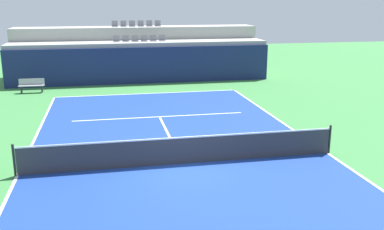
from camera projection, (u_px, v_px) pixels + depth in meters
The scene contains 14 objects.
ground_plane at pixel (183, 164), 15.20m from camera, with size 80.00×80.00×0.00m, color #387A3D.
court_surface at pixel (183, 164), 15.20m from camera, with size 11.00×24.00×0.01m, color navy.
baseline_far at pixel (148, 94), 26.52m from camera, with size 11.00×0.10×0.00m, color white.
sideline_left at pixel (17, 176), 14.15m from camera, with size 0.10×24.00×0.00m, color white.
sideline_right at pixel (327, 153), 16.24m from camera, with size 0.10×24.00×0.00m, color white.
service_line_far at pixel (159, 117), 21.26m from camera, with size 8.26×0.10×0.00m, color white.
centre_service_line at pixel (169, 136), 18.23m from camera, with size 0.10×6.40×0.00m, color white.
back_wall at pixel (142, 65), 29.51m from camera, with size 17.72×0.30×2.45m, color navy.
stands_tier_lower at pixel (140, 61), 30.75m from camera, with size 17.72×2.40×2.71m, color #9E9E99.
stands_tier_upper at pixel (137, 51), 32.91m from camera, with size 17.72×2.40×3.59m, color #9E9E99.
seating_row_lower at pixel (140, 40), 30.47m from camera, with size 3.63×0.44×0.44m.
seating_row_upper at pixel (137, 25), 32.51m from camera, with size 3.63×0.44×0.44m.
tennis_net at pixel (183, 150), 15.07m from camera, with size 11.08×0.08×1.07m.
player_bench at pixel (32, 84), 26.72m from camera, with size 1.50×0.40×0.85m.
Camera 1 is at (-2.51, -14.04, 5.52)m, focal length 40.97 mm.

